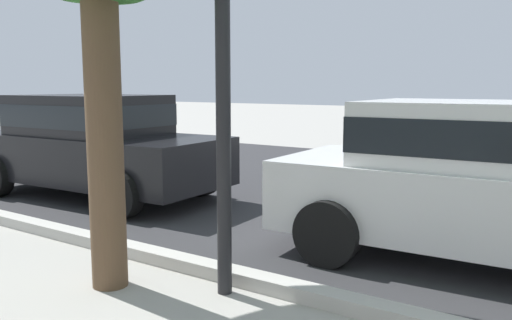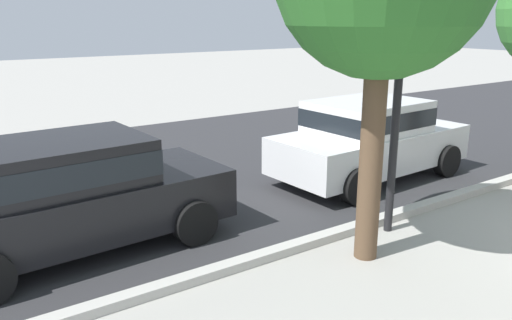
{
  "view_description": "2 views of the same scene",
  "coord_description": "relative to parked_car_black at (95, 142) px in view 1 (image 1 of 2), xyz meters",
  "views": [
    {
      "loc": [
        0.21,
        -0.7,
        1.71
      ],
      "look_at": [
        -3.43,
        4.65,
        0.8
      ],
      "focal_mm": 37.43,
      "sensor_mm": 36.0,
      "label": 1
    },
    {
      "loc": [
        -8.04,
        -2.1,
        3.09
      ],
      "look_at": [
        -3.43,
        4.65,
        0.8
      ],
      "focal_mm": 35.85,
      "sensor_mm": 36.0,
      "label": 2
    }
  ],
  "objects": [
    {
      "name": "parked_car_black",
      "position": [
        0.0,
        0.0,
        0.0
      ],
      "size": [
        4.18,
        2.08,
        1.56
      ],
      "color": "black",
      "rests_on": "ground"
    },
    {
      "name": "parked_car_white",
      "position": [
        5.67,
        0.0,
        0.0
      ],
      "size": [
        4.18,
        2.08,
        1.56
      ],
      "color": "silver",
      "rests_on": "ground"
    }
  ]
}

